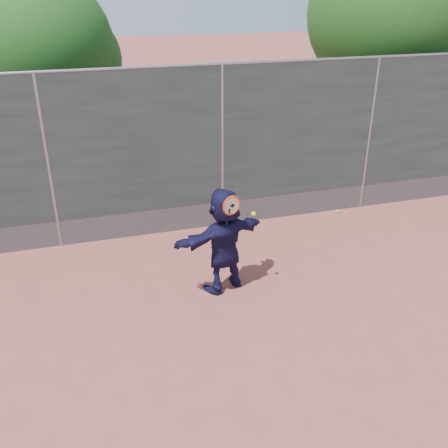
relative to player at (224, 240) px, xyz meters
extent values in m
plane|color=#9E4C42|center=(0.59, -1.39, -0.81)|extent=(80.00, 80.00, 0.00)
imported|color=#151438|center=(0.00, 0.00, 0.00)|extent=(1.58, 0.93, 1.63)
sphere|color=#C1E332|center=(2.99, 1.95, -0.78)|extent=(0.07, 0.07, 0.07)
cube|color=#38423D|center=(0.59, 2.11, 0.94)|extent=(20.00, 0.04, 2.50)
cube|color=slate|center=(0.59, 2.11, -0.56)|extent=(20.00, 0.03, 0.50)
cylinder|color=gray|center=(0.59, 2.11, 2.19)|extent=(20.00, 0.05, 0.05)
cylinder|color=gray|center=(-2.41, 2.11, 0.69)|extent=(0.06, 0.06, 3.00)
cylinder|color=gray|center=(0.59, 2.11, 0.69)|extent=(0.06, 0.06, 3.00)
cylinder|color=gray|center=(3.59, 2.11, 0.69)|extent=(0.06, 0.06, 3.00)
torus|color=red|center=(0.05, -0.20, 0.65)|extent=(0.29, 0.11, 0.29)
cylinder|color=beige|center=(0.05, -0.20, 0.65)|extent=(0.24, 0.08, 0.25)
cylinder|color=black|center=(0.00, -0.18, 0.45)|extent=(0.07, 0.13, 0.33)
sphere|color=#C1E332|center=(0.40, -0.13, 0.44)|extent=(0.07, 0.07, 0.07)
cylinder|color=#382314|center=(5.09, 4.31, 0.49)|extent=(0.28, 0.28, 2.60)
sphere|color=#23561C|center=(5.09, 4.31, 2.78)|extent=(3.60, 3.60, 3.60)
sphere|color=#23561C|center=(5.81, 4.51, 2.42)|extent=(2.52, 2.52, 2.52)
cylinder|color=#382314|center=(-2.41, 5.11, 0.29)|extent=(0.28, 0.28, 2.20)
sphere|color=#23561C|center=(-2.41, 5.11, 2.21)|extent=(3.00, 3.00, 3.00)
sphere|color=#23561C|center=(-1.81, 5.31, 1.91)|extent=(2.10, 2.10, 2.10)
cone|color=#387226|center=(0.84, 1.99, -0.68)|extent=(0.03, 0.03, 0.26)
cone|color=#387226|center=(1.14, 2.01, -0.66)|extent=(0.03, 0.03, 0.30)
cone|color=#387226|center=(0.49, 1.97, -0.70)|extent=(0.03, 0.03, 0.22)
camera|label=1|loc=(-1.83, -6.22, 3.46)|focal=40.00mm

